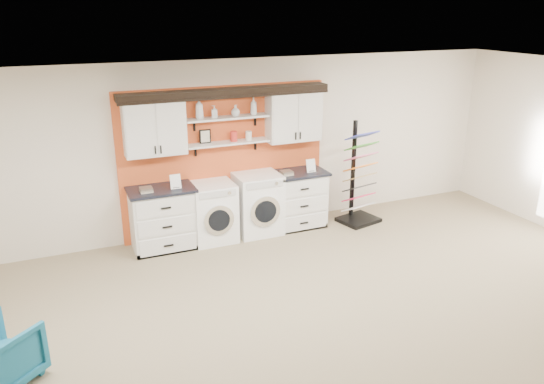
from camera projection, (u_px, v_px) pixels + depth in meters
name	position (u px, v px, depth m)	size (l,w,h in m)	color
floor	(347.00, 368.00, 5.52)	(10.00, 10.00, 0.00)	gray
ceiling	(362.00, 99.00, 4.59)	(10.00, 10.00, 0.00)	white
wall_back	(224.00, 148.00, 8.53)	(10.00, 10.00, 0.00)	silver
accent_panel	(225.00, 160.00, 8.57)	(3.40, 0.07, 2.40)	#D15123
upper_cabinet_left	(154.00, 127.00, 7.78)	(0.90, 0.35, 0.84)	silver
upper_cabinet_right	(293.00, 115.00, 8.61)	(0.90, 0.35, 0.84)	silver
shelf_lower	(228.00, 143.00, 8.31)	(1.32, 0.28, 0.03)	silver
shelf_upper	(227.00, 118.00, 8.18)	(1.32, 0.28, 0.03)	silver
crown_molding	(226.00, 92.00, 8.06)	(3.30, 0.41, 0.13)	black
picture_frame	(205.00, 136.00, 8.19)	(0.18, 0.02, 0.22)	black
canister_red	(234.00, 136.00, 8.32)	(0.11, 0.11, 0.16)	red
canister_cream	(249.00, 136.00, 8.41)	(0.10, 0.10, 0.14)	silver
base_cabinet_left	(163.00, 218.00, 8.11)	(1.00, 0.66, 0.98)	silver
base_cabinet_right	(296.00, 199.00, 8.94)	(0.99, 0.66, 0.96)	silver
washer	(213.00, 212.00, 8.40)	(0.68, 0.71, 0.95)	white
dryer	(258.00, 204.00, 8.67)	(0.72, 0.71, 1.00)	white
sample_rack	(359.00, 191.00, 9.10)	(0.74, 0.66, 1.76)	black
soap_bottle_a	(199.00, 109.00, 7.96)	(0.12, 0.12, 0.31)	silver
soap_bottle_b	(215.00, 112.00, 8.07)	(0.08, 0.09, 0.19)	silver
soap_bottle_c	(235.00, 110.00, 8.20)	(0.13, 0.13, 0.17)	silver
soap_bottle_d	(254.00, 106.00, 8.29)	(0.10, 0.11, 0.27)	silver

